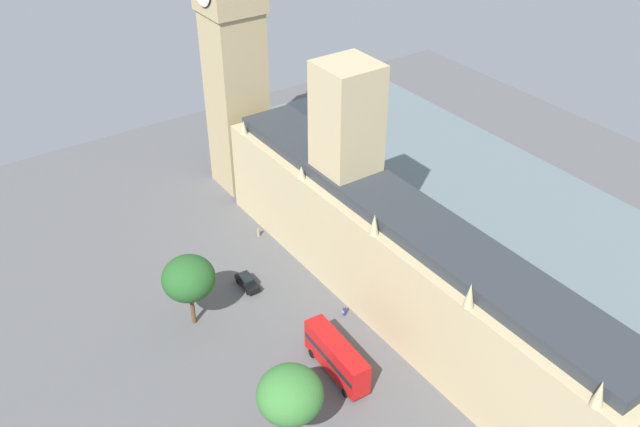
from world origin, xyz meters
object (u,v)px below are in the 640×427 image
at_px(pedestrian_midblock, 258,232).
at_px(pedestrian_kerbside, 344,311).
at_px(double_decker_bus_leading, 336,356).
at_px(car_black_corner, 247,282).
at_px(plane_tree_trailing, 290,395).
at_px(street_lamp_by_river_gate, 287,406).
at_px(clock_tower, 231,18).
at_px(plane_tree_under_trees, 189,279).
at_px(parliament_building, 396,251).

relative_size(pedestrian_midblock, pedestrian_kerbside, 1.07).
bearing_deg(double_decker_bus_leading, pedestrian_midblock, 80.25).
height_order(car_black_corner, plane_tree_trailing, plane_tree_trailing).
relative_size(double_decker_bus_leading, street_lamp_by_river_gate, 1.79).
xyz_separation_m(double_decker_bus_leading, pedestrian_kerbside, (-6.73, -7.56, -1.95)).
distance_m(clock_tower, plane_tree_trailing, 58.95).
distance_m(double_decker_bus_leading, plane_tree_under_trees, 20.73).
height_order(double_decker_bus_leading, pedestrian_midblock, double_decker_bus_leading).
distance_m(clock_tower, pedestrian_kerbside, 47.03).
distance_m(car_black_corner, plane_tree_trailing, 27.13).
bearing_deg(double_decker_bus_leading, plane_tree_under_trees, 122.73).
distance_m(double_decker_bus_leading, plane_tree_trailing, 11.71).
bearing_deg(clock_tower, plane_tree_under_trees, 50.74).
bearing_deg(pedestrian_midblock, plane_tree_under_trees, -135.28).
relative_size(pedestrian_midblock, street_lamp_by_river_gate, 0.27).
bearing_deg(pedestrian_midblock, clock_tower, 78.13).
bearing_deg(pedestrian_kerbside, plane_tree_trailing, 114.92).
xyz_separation_m(car_black_corner, street_lamp_by_river_gate, (8.55, 23.94, 3.29)).
relative_size(clock_tower, plane_tree_trailing, 5.54).
distance_m(pedestrian_kerbside, street_lamp_by_river_gate, 20.25).
distance_m(double_decker_bus_leading, pedestrian_midblock, 30.15).
xyz_separation_m(clock_tower, double_decker_bus_leading, (12.46, 45.12, -25.78)).
relative_size(parliament_building, double_decker_bus_leading, 6.56).
xyz_separation_m(double_decker_bus_leading, plane_tree_trailing, (9.61, 5.14, 4.28)).
height_order(clock_tower, car_black_corner, clock_tower).
distance_m(plane_tree_under_trees, street_lamp_by_river_gate, 21.83).
xyz_separation_m(parliament_building, plane_tree_under_trees, (23.64, -11.50, -1.30)).
bearing_deg(double_decker_bus_leading, parliament_building, 26.51).
relative_size(parliament_building, car_black_corner, 15.70).
bearing_deg(pedestrian_kerbside, double_decker_bus_leading, 125.38).
height_order(parliament_building, pedestrian_kerbside, parliament_building).
relative_size(pedestrian_kerbside, street_lamp_by_river_gate, 0.26).
height_order(double_decker_bus_leading, pedestrian_kerbside, double_decker_bus_leading).
distance_m(pedestrian_midblock, plane_tree_trailing, 38.59).
bearing_deg(double_decker_bus_leading, plane_tree_trailing, -149.24).
relative_size(clock_tower, pedestrian_midblock, 33.87).
height_order(pedestrian_kerbside, plane_tree_under_trees, plane_tree_under_trees).
xyz_separation_m(double_decker_bus_leading, pedestrian_midblock, (-6.45, -29.39, -1.90)).
bearing_deg(double_decker_bus_leading, clock_tower, 77.20).
bearing_deg(car_black_corner, plane_tree_trailing, 72.21).
height_order(pedestrian_midblock, plane_tree_under_trees, plane_tree_under_trees).
height_order(car_black_corner, pedestrian_kerbside, car_black_corner).
bearing_deg(car_black_corner, clock_tower, -116.37).
distance_m(clock_tower, pedestrian_midblock, 32.40).
relative_size(double_decker_bus_leading, plane_tree_trailing, 1.07).
bearing_deg(parliament_building, car_black_corner, -43.89).
bearing_deg(parliament_building, plane_tree_trailing, 25.68).
relative_size(parliament_building, street_lamp_by_river_gate, 11.73).
bearing_deg(parliament_building, street_lamp_by_river_gate, 23.74).
distance_m(parliament_building, plane_tree_under_trees, 26.32).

